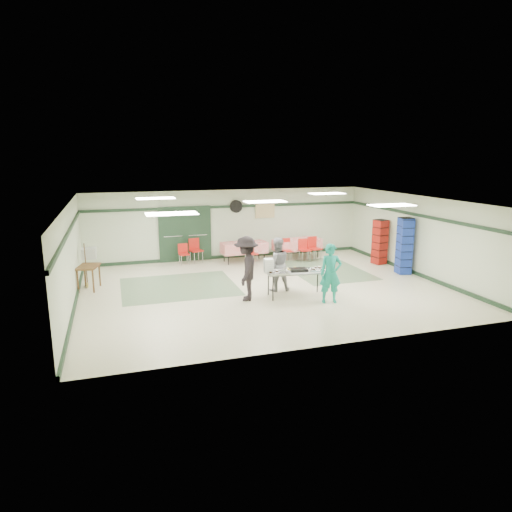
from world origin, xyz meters
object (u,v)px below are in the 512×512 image
object	(u,v)px
serving_table	(296,273)
chair_loose_b	(183,252)
volunteer_teal	(331,274)
crate_stack_blue_b	(405,247)
volunteer_dark	(246,268)
crate_stack_blue_a	(404,246)
crate_stack_red	(380,242)
chair_d	(250,251)
dining_table_b	(244,247)
chair_b	(285,248)
broom	(86,264)
chair_loose_a	(195,248)
chair_c	(313,246)
office_printer	(89,253)
chair_a	(304,247)
dining_table_a	(297,244)
printer_table	(88,269)
volunteer_grey	(277,264)

from	to	relation	value
serving_table	chair_loose_b	world-z (taller)	chair_loose_b
volunteer_teal	crate_stack_blue_b	world-z (taller)	crate_stack_blue_b
volunteer_dark	crate_stack_blue_b	xyz separation A→B (m)	(6.00, 1.13, 0.04)
crate_stack_blue_a	crate_stack_red	xyz separation A→B (m)	(0.00, 1.50, -0.14)
volunteer_dark	chair_d	size ratio (longest dim) A/B	2.11
dining_table_b	chair_d	xyz separation A→B (m)	(0.07, -0.57, -0.04)
volunteer_dark	dining_table_b	distance (m)	4.70
chair_b	broom	distance (m)	7.19
crate_stack_blue_a	chair_loose_a	bearing A→B (deg)	149.92
chair_b	chair_loose_a	world-z (taller)	chair_loose_a
serving_table	crate_stack_blue_b	distance (m)	4.72
chair_b	chair_d	world-z (taller)	chair_b
volunteer_dark	chair_c	size ratio (longest dim) A/B	1.99
dining_table_b	chair_b	distance (m)	1.57
crate_stack_red	broom	bearing A→B (deg)	179.53
office_printer	chair_d	bearing A→B (deg)	7.30
volunteer_dark	chair_loose_b	xyz separation A→B (m)	(-1.05, 4.80, -0.44)
chair_a	chair_loose_b	size ratio (longest dim) A/B	1.11
chair_b	chair_c	bearing A→B (deg)	7.78
dining_table_a	printer_table	bearing A→B (deg)	-174.21
crate_stack_blue_a	serving_table	bearing A→B (deg)	-163.90
crate_stack_blue_b	dining_table_b	bearing A→B (deg)	144.57
serving_table	chair_loose_b	xyz separation A→B (m)	(-2.51, 4.93, -0.24)
chair_c	broom	world-z (taller)	broom
volunteer_teal	printer_table	distance (m)	7.28
dining_table_b	chair_c	xyz separation A→B (m)	(2.65, -0.56, -0.00)
serving_table	volunteer_teal	size ratio (longest dim) A/B	1.09
volunteer_teal	crate_stack_blue_a	world-z (taller)	crate_stack_blue_a
crate_stack_blue_a	crate_stack_red	distance (m)	1.51
crate_stack_blue_a	office_printer	world-z (taller)	crate_stack_blue_a
volunteer_teal	chair_a	bearing A→B (deg)	87.71
volunteer_dark	volunteer_grey	bearing A→B (deg)	138.49
chair_a	office_printer	bearing A→B (deg)	-174.74
chair_d	office_printer	world-z (taller)	office_printer
chair_loose_a	crate_stack_red	xyz separation A→B (m)	(6.57, -2.30, 0.27)
dining_table_a	chair_c	bearing A→B (deg)	-61.06
chair_a	crate_stack_red	distance (m)	2.84
broom	crate_stack_red	bearing A→B (deg)	5.28
chair_a	volunteer_dark	bearing A→B (deg)	-129.83
dining_table_b	office_printer	distance (m)	5.65
dining_table_b	broom	bearing A→B (deg)	-165.21
volunteer_grey	chair_d	world-z (taller)	volunteer_grey
dining_table_b	chair_loose_a	world-z (taller)	chair_loose_a
chair_loose_a	volunteer_teal	bearing A→B (deg)	-81.77
volunteer_dark	dining_table_b	world-z (taller)	volunteer_dark
dining_table_a	crate_stack_blue_b	world-z (taller)	crate_stack_blue_b
chair_loose_b	dining_table_a	bearing A→B (deg)	-9.48
chair_a	office_printer	world-z (taller)	office_printer
serving_table	volunteer_grey	distance (m)	0.80
crate_stack_blue_b	dining_table_a	bearing A→B (deg)	127.12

